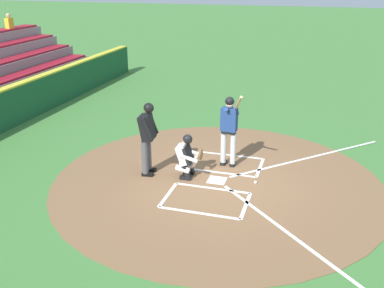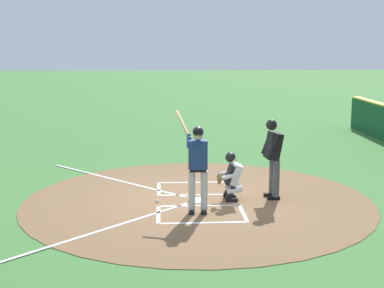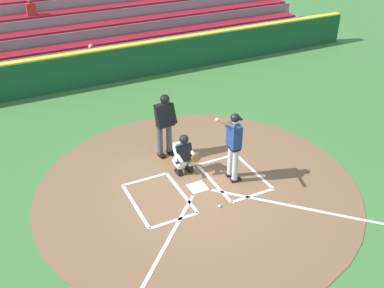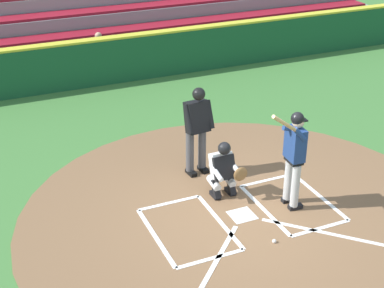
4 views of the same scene
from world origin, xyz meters
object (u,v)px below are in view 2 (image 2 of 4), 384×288
at_px(batter, 197,163).
at_px(plate_umpire, 273,153).
at_px(catcher, 231,175).
at_px(baseball, 157,201).

relative_size(batter, plate_umpire, 1.14).
bearing_deg(catcher, baseball, 93.55).
bearing_deg(batter, plate_umpire, -59.87).
xyz_separation_m(catcher, plate_umpire, (0.11, -0.98, 0.49)).
relative_size(catcher, baseball, 15.27).
xyz_separation_m(batter, catcher, (0.95, -0.83, -0.51)).
bearing_deg(baseball, catcher, -86.45).
relative_size(batter, catcher, 1.88).
xyz_separation_m(plate_umpire, baseball, (-0.21, 2.68, -1.04)).
distance_m(batter, plate_umpire, 2.10).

